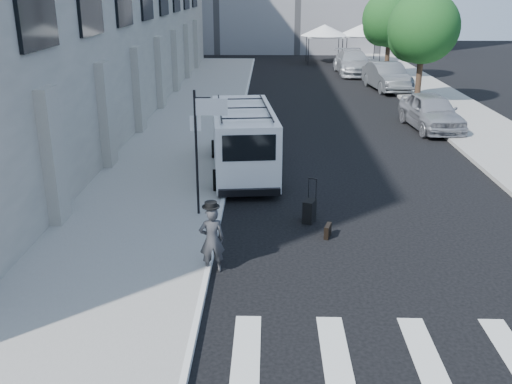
{
  "coord_description": "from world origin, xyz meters",
  "views": [
    {
      "loc": [
        -0.63,
        -11.76,
        6.22
      ],
      "look_at": [
        -0.94,
        1.84,
        1.3
      ],
      "focal_mm": 40.0,
      "sensor_mm": 36.0,
      "label": 1
    }
  ],
  "objects_px": {
    "businessman": "(212,240)",
    "parked_car_a": "(431,111)",
    "cargo_van": "(243,140)",
    "suitcase": "(309,211)",
    "parked_car_c": "(353,63)",
    "briefcase": "(328,231)",
    "parked_car_b": "(387,77)"
  },
  "relations": [
    {
      "from": "parked_car_a",
      "to": "parked_car_b",
      "type": "distance_m",
      "value": 10.49
    },
    {
      "from": "businessman",
      "to": "parked_car_a",
      "type": "xyz_separation_m",
      "value": [
        8.7,
        14.18,
        0.02
      ]
    },
    {
      "from": "briefcase",
      "to": "parked_car_b",
      "type": "xyz_separation_m",
      "value": [
        5.86,
        22.67,
        0.68
      ]
    },
    {
      "from": "parked_car_b",
      "to": "parked_car_c",
      "type": "bearing_deg",
      "value": 92.31
    },
    {
      "from": "briefcase",
      "to": "parked_car_a",
      "type": "relative_size",
      "value": 0.09
    },
    {
      "from": "businessman",
      "to": "parked_car_a",
      "type": "relative_size",
      "value": 0.33
    },
    {
      "from": "suitcase",
      "to": "businessman",
      "type": "bearing_deg",
      "value": -107.4
    },
    {
      "from": "businessman",
      "to": "briefcase",
      "type": "xyz_separation_m",
      "value": [
        2.84,
        2.0,
        -0.63
      ]
    },
    {
      "from": "cargo_van",
      "to": "suitcase",
      "type": "bearing_deg",
      "value": -71.56
    },
    {
      "from": "briefcase",
      "to": "parked_car_b",
      "type": "distance_m",
      "value": 23.42
    },
    {
      "from": "businessman",
      "to": "parked_car_c",
      "type": "distance_m",
      "value": 32.37
    },
    {
      "from": "businessman",
      "to": "parked_car_a",
      "type": "bearing_deg",
      "value": -135.02
    },
    {
      "from": "briefcase",
      "to": "cargo_van",
      "type": "height_order",
      "value": "cargo_van"
    },
    {
      "from": "businessman",
      "to": "parked_car_c",
      "type": "relative_size",
      "value": 0.27
    },
    {
      "from": "parked_car_a",
      "to": "parked_car_c",
      "type": "height_order",
      "value": "parked_car_c"
    },
    {
      "from": "briefcase",
      "to": "suitcase",
      "type": "bearing_deg",
      "value": 129.33
    },
    {
      "from": "briefcase",
      "to": "cargo_van",
      "type": "bearing_deg",
      "value": 130.87
    },
    {
      "from": "parked_car_a",
      "to": "parked_car_b",
      "type": "xyz_separation_m",
      "value": [
        0.0,
        10.49,
        0.03
      ]
    },
    {
      "from": "briefcase",
      "to": "suitcase",
      "type": "distance_m",
      "value": 1.1
    },
    {
      "from": "cargo_van",
      "to": "parked_car_b",
      "type": "bearing_deg",
      "value": 57.99
    },
    {
      "from": "businessman",
      "to": "parked_car_c",
      "type": "bearing_deg",
      "value": -116.9
    },
    {
      "from": "cargo_van",
      "to": "parked_car_a",
      "type": "relative_size",
      "value": 1.3
    },
    {
      "from": "businessman",
      "to": "parked_car_a",
      "type": "height_order",
      "value": "parked_car_a"
    },
    {
      "from": "cargo_van",
      "to": "parked_car_c",
      "type": "bearing_deg",
      "value": 67.27
    },
    {
      "from": "parked_car_a",
      "to": "parked_car_c",
      "type": "relative_size",
      "value": 0.82
    },
    {
      "from": "businessman",
      "to": "cargo_van",
      "type": "height_order",
      "value": "cargo_van"
    },
    {
      "from": "businessman",
      "to": "suitcase",
      "type": "distance_m",
      "value": 3.89
    },
    {
      "from": "suitcase",
      "to": "parked_car_a",
      "type": "height_order",
      "value": "parked_car_a"
    },
    {
      "from": "briefcase",
      "to": "parked_car_b",
      "type": "height_order",
      "value": "parked_car_b"
    },
    {
      "from": "suitcase",
      "to": "parked_car_b",
      "type": "relative_size",
      "value": 0.24
    },
    {
      "from": "businessman",
      "to": "suitcase",
      "type": "height_order",
      "value": "businessman"
    },
    {
      "from": "briefcase",
      "to": "parked_car_a",
      "type": "bearing_deg",
      "value": 80.89
    }
  ]
}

